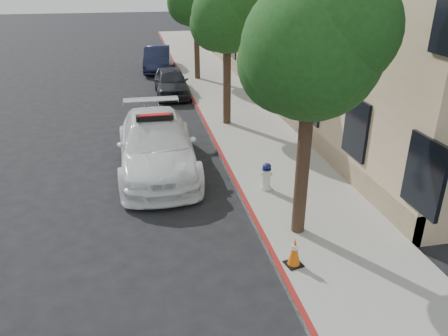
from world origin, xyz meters
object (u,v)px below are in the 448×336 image
parked_car_far (157,59)px  parked_car_mid (171,82)px  police_car (157,145)px  fire_hydrant (266,177)px  traffic_cone (295,252)px

parked_car_far → parked_car_mid: bearing=-81.7°
police_car → parked_car_mid: bearing=82.0°
fire_hydrant → parked_car_far: bearing=115.2°
parked_car_mid → traffic_cone: 14.47m
parked_car_far → police_car: bearing=-88.2°
police_car → parked_car_far: bearing=86.4°
police_car → parked_car_mid: 8.87m
parked_car_mid → parked_car_far: 5.98m
parked_car_mid → fire_hydrant: (1.57, -11.04, -0.14)m
parked_car_mid → fire_hydrant: size_ratio=5.08×
police_car → fire_hydrant: (2.81, -2.26, -0.29)m
police_car → traffic_cone: bearing=-66.9°
police_car → fire_hydrant: police_car is taller
parked_car_far → fire_hydrant: (1.87, -17.02, -0.20)m
police_car → parked_car_far: size_ratio=1.28×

